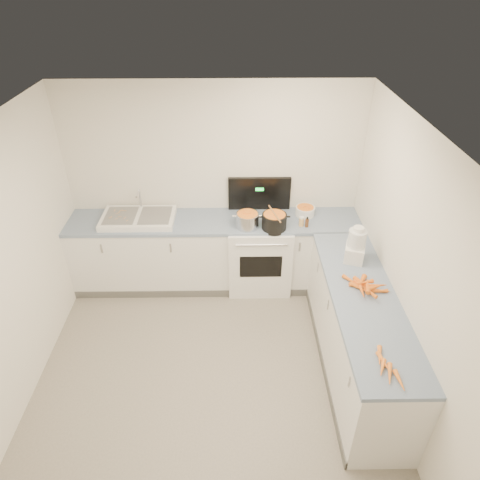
{
  "coord_description": "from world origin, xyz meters",
  "views": [
    {
      "loc": [
        0.24,
        -2.69,
        3.57
      ],
      "look_at": [
        0.3,
        1.1,
        1.05
      ],
      "focal_mm": 32.0,
      "sensor_mm": 36.0,
      "label": 1
    }
  ],
  "objects_px": {
    "black_pot": "(274,222)",
    "stove": "(259,252)",
    "mixing_bowl": "(305,211)",
    "spice_jar": "(301,222)",
    "food_processor": "(356,246)",
    "sink": "(138,218)",
    "extract_bottle": "(307,223)",
    "steel_pot": "(247,221)"
  },
  "relations": [
    {
      "from": "black_pot",
      "to": "stove",
      "type": "bearing_deg",
      "value": 130.47
    },
    {
      "from": "stove",
      "to": "mixing_bowl",
      "type": "height_order",
      "value": "stove"
    },
    {
      "from": "spice_jar",
      "to": "food_processor",
      "type": "distance_m",
      "value": 0.82
    },
    {
      "from": "sink",
      "to": "extract_bottle",
      "type": "height_order",
      "value": "sink"
    },
    {
      "from": "stove",
      "to": "mixing_bowl",
      "type": "relative_size",
      "value": 5.82
    },
    {
      "from": "mixing_bowl",
      "to": "black_pot",
      "type": "bearing_deg",
      "value": -143.47
    },
    {
      "from": "stove",
      "to": "steel_pot",
      "type": "xyz_separation_m",
      "value": [
        -0.16,
        -0.14,
        0.54
      ]
    },
    {
      "from": "steel_pot",
      "to": "mixing_bowl",
      "type": "relative_size",
      "value": 1.14
    },
    {
      "from": "stove",
      "to": "spice_jar",
      "type": "distance_m",
      "value": 0.71
    },
    {
      "from": "steel_pot",
      "to": "food_processor",
      "type": "distance_m",
      "value": 1.27
    },
    {
      "from": "stove",
      "to": "food_processor",
      "type": "relative_size",
      "value": 3.46
    },
    {
      "from": "steel_pot",
      "to": "spice_jar",
      "type": "relative_size",
      "value": 2.64
    },
    {
      "from": "spice_jar",
      "to": "steel_pot",
      "type": "bearing_deg",
      "value": -178.75
    },
    {
      "from": "steel_pot",
      "to": "extract_bottle",
      "type": "xyz_separation_m",
      "value": [
        0.69,
        -0.01,
        -0.03
      ]
    },
    {
      "from": "stove",
      "to": "extract_bottle",
      "type": "bearing_deg",
      "value": -15.55
    },
    {
      "from": "steel_pot",
      "to": "spice_jar",
      "type": "xyz_separation_m",
      "value": [
        0.63,
        0.01,
        -0.03
      ]
    },
    {
      "from": "stove",
      "to": "black_pot",
      "type": "relative_size",
      "value": 4.8
    },
    {
      "from": "sink",
      "to": "black_pot",
      "type": "distance_m",
      "value": 1.61
    },
    {
      "from": "steel_pot",
      "to": "extract_bottle",
      "type": "distance_m",
      "value": 0.69
    },
    {
      "from": "stove",
      "to": "food_processor",
      "type": "distance_m",
      "value": 1.38
    },
    {
      "from": "spice_jar",
      "to": "food_processor",
      "type": "relative_size",
      "value": 0.26
    },
    {
      "from": "stove",
      "to": "steel_pot",
      "type": "bearing_deg",
      "value": -138.15
    },
    {
      "from": "mixing_bowl",
      "to": "stove",
      "type": "bearing_deg",
      "value": -167.54
    },
    {
      "from": "sink",
      "to": "mixing_bowl",
      "type": "height_order",
      "value": "sink"
    },
    {
      "from": "steel_pot",
      "to": "extract_bottle",
      "type": "height_order",
      "value": "steel_pot"
    },
    {
      "from": "extract_bottle",
      "to": "food_processor",
      "type": "height_order",
      "value": "food_processor"
    },
    {
      "from": "steel_pot",
      "to": "spice_jar",
      "type": "distance_m",
      "value": 0.63
    },
    {
      "from": "black_pot",
      "to": "food_processor",
      "type": "xyz_separation_m",
      "value": [
        0.78,
        -0.63,
        0.09
      ]
    },
    {
      "from": "stove",
      "to": "food_processor",
      "type": "xyz_separation_m",
      "value": [
        0.93,
        -0.8,
        0.63
      ]
    },
    {
      "from": "stove",
      "to": "sink",
      "type": "height_order",
      "value": "stove"
    },
    {
      "from": "sink",
      "to": "steel_pot",
      "type": "xyz_separation_m",
      "value": [
        1.29,
        -0.16,
        0.04
      ]
    },
    {
      "from": "black_pot",
      "to": "spice_jar",
      "type": "bearing_deg",
      "value": 8.51
    },
    {
      "from": "sink",
      "to": "mixing_bowl",
      "type": "distance_m",
      "value": 2.0
    },
    {
      "from": "sink",
      "to": "black_pot",
      "type": "xyz_separation_m",
      "value": [
        1.6,
        -0.19,
        0.04
      ]
    },
    {
      "from": "food_processor",
      "to": "black_pot",
      "type": "bearing_deg",
      "value": 141.16
    },
    {
      "from": "steel_pot",
      "to": "spice_jar",
      "type": "bearing_deg",
      "value": 1.25
    },
    {
      "from": "stove",
      "to": "mixing_bowl",
      "type": "distance_m",
      "value": 0.77
    },
    {
      "from": "black_pot",
      "to": "spice_jar",
      "type": "relative_size",
      "value": 2.8
    },
    {
      "from": "sink",
      "to": "steel_pot",
      "type": "height_order",
      "value": "sink"
    },
    {
      "from": "extract_bottle",
      "to": "spice_jar",
      "type": "relative_size",
      "value": 1.01
    },
    {
      "from": "extract_bottle",
      "to": "mixing_bowl",
      "type": "bearing_deg",
      "value": 86.58
    },
    {
      "from": "stove",
      "to": "mixing_bowl",
      "type": "xyz_separation_m",
      "value": [
        0.55,
        0.12,
        0.52
      ]
    }
  ]
}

